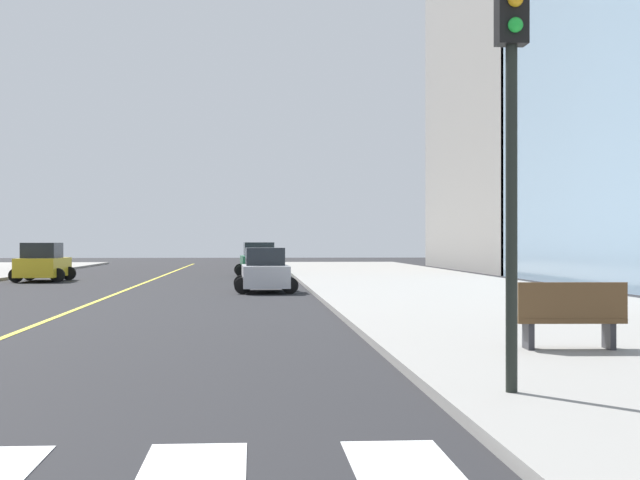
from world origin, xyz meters
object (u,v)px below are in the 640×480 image
(car_green_second, at_px, (259,261))
(car_yellow_third, at_px, (43,263))
(car_silver_nearest, at_px, (265,271))
(park_bench, at_px, (570,317))
(traffic_light_near_corner, at_px, (512,90))

(car_green_second, bearing_deg, car_yellow_third, 25.86)
(car_silver_nearest, height_order, park_bench, car_silver_nearest)
(car_silver_nearest, distance_m, park_bench, 21.67)
(car_green_second, xyz_separation_m, car_yellow_third, (-10.45, -5.69, -0.00))
(car_yellow_third, distance_m, park_bench, 35.27)
(car_green_second, relative_size, car_yellow_third, 1.02)
(car_silver_nearest, relative_size, car_yellow_third, 0.91)
(car_yellow_third, relative_size, traffic_light_near_corner, 0.82)
(car_green_second, distance_m, park_bench, 37.76)
(traffic_light_near_corner, bearing_deg, car_green_second, -86.28)
(car_silver_nearest, xyz_separation_m, park_bench, (4.77, -21.14, -0.10))
(car_yellow_third, xyz_separation_m, traffic_light_near_corner, (13.16, -36.14, 2.86))
(park_bench, bearing_deg, car_green_second, 10.37)
(car_silver_nearest, xyz_separation_m, traffic_light_near_corner, (2.59, -25.53, 2.95))
(car_green_second, height_order, traffic_light_near_corner, traffic_light_near_corner)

